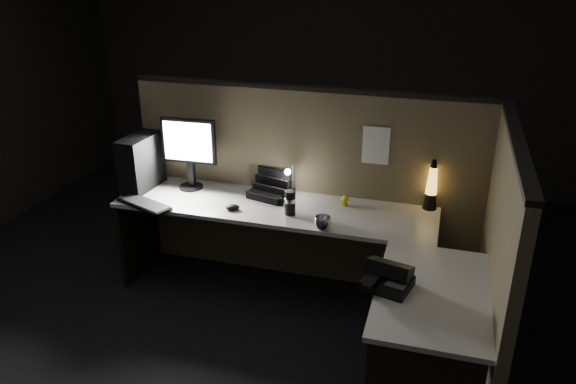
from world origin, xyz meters
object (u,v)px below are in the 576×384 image
(desk_phone, at_px, (387,277))
(monitor, at_px, (189,147))
(lava_lamp, at_px, (431,189))
(pc_tower, at_px, (141,162))
(keyboard, at_px, (144,204))

(desk_phone, bearing_deg, monitor, 163.35)
(monitor, relative_size, lava_lamp, 1.49)
(pc_tower, height_order, keyboard, pc_tower)
(monitor, relative_size, desk_phone, 1.87)
(monitor, height_order, desk_phone, monitor)
(pc_tower, bearing_deg, lava_lamp, 10.09)
(lava_lamp, relative_size, desk_phone, 1.26)
(keyboard, bearing_deg, pc_tower, 141.80)
(keyboard, distance_m, desk_phone, 1.88)
(pc_tower, relative_size, desk_phone, 1.41)
(monitor, distance_m, desk_phone, 1.91)
(monitor, bearing_deg, keyboard, -116.01)
(desk_phone, bearing_deg, pc_tower, 170.66)
(pc_tower, xyz_separation_m, lava_lamp, (2.14, 0.22, -0.05))
(pc_tower, bearing_deg, monitor, 20.62)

